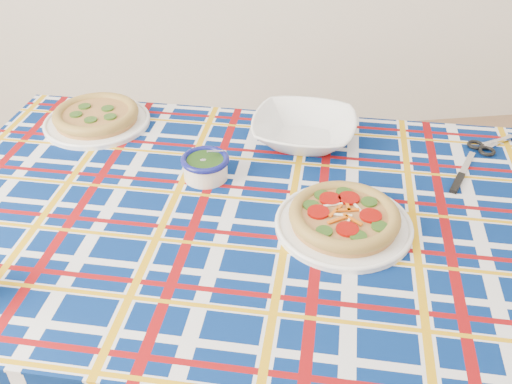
{
  "coord_description": "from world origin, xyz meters",
  "views": [
    {
      "loc": [
        -0.33,
        -0.64,
        1.5
      ],
      "look_at": [
        -0.2,
        0.41,
        0.74
      ],
      "focal_mm": 40.0,
      "sensor_mm": 36.0,
      "label": 1
    }
  ],
  "objects": [
    {
      "name": "serving_bowl",
      "position": [
        -0.03,
        0.66,
        0.75
      ],
      "size": [
        0.35,
        0.35,
        0.07
      ],
      "primitive_type": "imported",
      "rotation": [
        0.0,
        0.0,
        -0.34
      ],
      "color": "white",
      "rests_on": "tablecloth"
    },
    {
      "name": "pesto_bowl",
      "position": [
        -0.3,
        0.52,
        0.76
      ],
      "size": [
        0.13,
        0.13,
        0.07
      ],
      "primitive_type": null,
      "rotation": [
        0.0,
        0.0,
        -0.12
      ],
      "color": "black",
      "rests_on": "tablecloth"
    },
    {
      "name": "dining_table",
      "position": [
        -0.19,
        0.37,
        0.65
      ],
      "size": [
        1.73,
        1.34,
        0.71
      ],
      "rotation": [
        0.0,
        0.0,
        -0.28
      ],
      "color": "brown",
      "rests_on": "floor"
    },
    {
      "name": "table_knife",
      "position": [
        0.35,
        0.49,
        0.73
      ],
      "size": [
        0.15,
        0.19,
        0.01
      ],
      "primitive_type": null,
      "rotation": [
        0.0,
        0.0,
        0.92
      ],
      "color": "silver",
      "rests_on": "tablecloth"
    },
    {
      "name": "kitchen_scissors",
      "position": [
        0.48,
        0.58,
        0.73
      ],
      "size": [
        0.2,
        0.15,
        0.02
      ],
      "primitive_type": null,
      "rotation": [
        0.0,
        0.0,
        0.41
      ],
      "color": "silver",
      "rests_on": "tablecloth"
    },
    {
      "name": "second_focaccia_plate",
      "position": [
        -0.59,
        0.83,
        0.75
      ],
      "size": [
        0.35,
        0.35,
        0.05
      ],
      "primitive_type": null,
      "rotation": [
        0.0,
        0.0,
        -0.17
      ],
      "color": "#B4793F",
      "rests_on": "tablecloth"
    },
    {
      "name": "tablecloth",
      "position": [
        -0.19,
        0.37,
        0.67
      ],
      "size": [
        1.77,
        1.38,
        0.1
      ],
      "primitive_type": null,
      "rotation": [
        0.0,
        0.0,
        -0.28
      ],
      "color": "navy",
      "rests_on": "dining_table"
    },
    {
      "name": "main_focaccia_plate",
      "position": [
        -0.02,
        0.29,
        0.75
      ],
      "size": [
        0.4,
        0.4,
        0.06
      ],
      "primitive_type": null,
      "rotation": [
        0.0,
        0.0,
        -0.43
      ],
      "color": "#B4793F",
      "rests_on": "tablecloth"
    }
  ]
}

